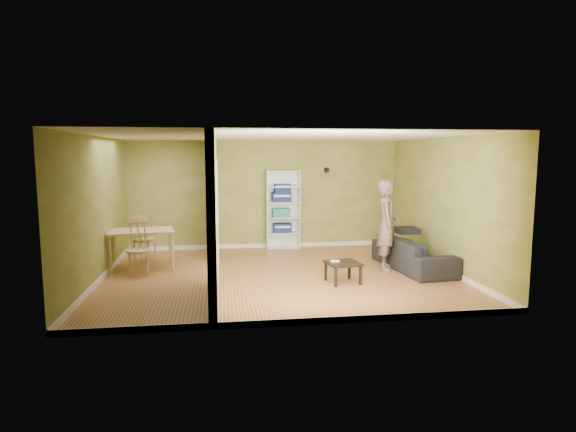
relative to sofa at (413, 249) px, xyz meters
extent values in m
plane|color=#B38049|center=(-2.70, -0.11, -0.41)|extent=(6.50, 6.50, 0.00)
plane|color=white|center=(-2.70, -0.11, 2.19)|extent=(6.50, 6.50, 0.00)
plane|color=tan|center=(-2.70, 2.64, 0.89)|extent=(6.50, 0.00, 6.50)
plane|color=tan|center=(-2.70, -2.86, 0.89)|extent=(6.50, 0.00, 6.50)
plane|color=tan|center=(-5.95, -0.11, 0.89)|extent=(0.00, 5.50, 5.50)
plane|color=tan|center=(0.55, -0.11, 0.89)|extent=(0.00, 5.50, 5.50)
cube|color=black|center=(-1.20, 2.58, 1.49)|extent=(0.10, 0.10, 0.10)
imported|color=black|center=(0.00, 0.00, 0.00)|extent=(2.23, 1.13, 0.82)
imported|color=slate|center=(-0.53, 0.03, 0.64)|extent=(0.93, 0.83, 2.10)
cube|color=white|center=(-2.68, 2.44, 0.54)|extent=(0.02, 0.35, 1.89)
cube|color=white|center=(-1.90, 2.44, 0.54)|extent=(0.02, 0.35, 1.89)
cube|color=white|center=(-2.29, 2.61, 0.54)|extent=(0.80, 0.02, 1.89)
cube|color=white|center=(-2.29, 2.44, -0.39)|extent=(0.76, 0.35, 0.02)
cube|color=white|center=(-2.29, 2.44, -0.02)|extent=(0.76, 0.35, 0.02)
cube|color=white|center=(-2.29, 2.44, 0.35)|extent=(0.76, 0.35, 0.02)
cube|color=white|center=(-2.29, 2.44, 0.72)|extent=(0.76, 0.35, 0.02)
cube|color=white|center=(-2.29, 2.44, 1.09)|extent=(0.76, 0.35, 0.02)
cube|color=white|center=(-2.29, 2.44, 1.46)|extent=(0.76, 0.35, 0.02)
cube|color=navy|center=(-2.31, 2.44, 0.10)|extent=(0.43, 0.28, 0.22)
cube|color=teal|center=(-2.34, 2.44, 0.47)|extent=(0.42, 0.27, 0.21)
cube|color=#2D4E84|center=(-2.33, 2.44, 0.85)|extent=(0.45, 0.29, 0.23)
cube|color=navy|center=(-2.30, 2.44, 1.03)|extent=(0.39, 0.25, 0.20)
cube|color=black|center=(-1.64, -0.82, -0.06)|extent=(0.56, 0.56, 0.04)
cube|color=black|center=(-1.87, -1.05, -0.24)|extent=(0.05, 0.05, 0.33)
cube|color=black|center=(-1.41, -1.05, -0.24)|extent=(0.05, 0.05, 0.33)
cube|color=black|center=(-1.87, -0.59, -0.24)|extent=(0.05, 0.05, 0.33)
cube|color=black|center=(-1.41, -0.59, -0.24)|extent=(0.05, 0.05, 0.33)
cube|color=white|center=(-1.77, -0.77, -0.02)|extent=(0.15, 0.04, 0.03)
cube|color=tan|center=(-5.36, 0.79, 0.35)|extent=(1.25, 0.83, 0.04)
cylinder|color=tan|center=(-5.93, 0.42, -0.04)|extent=(0.05, 0.05, 0.74)
cylinder|color=tan|center=(-4.78, 0.42, -0.04)|extent=(0.05, 0.05, 0.74)
cylinder|color=tan|center=(-5.93, 1.15, -0.04)|extent=(0.05, 0.05, 0.74)
cylinder|color=tan|center=(-4.78, 1.15, -0.04)|extent=(0.05, 0.05, 0.74)
camera|label=1|loc=(-3.77, -8.96, 1.86)|focal=30.00mm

